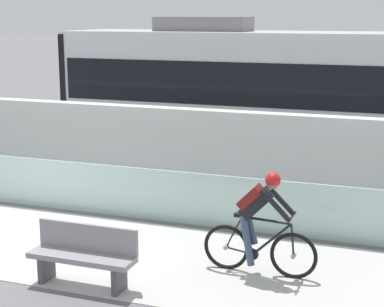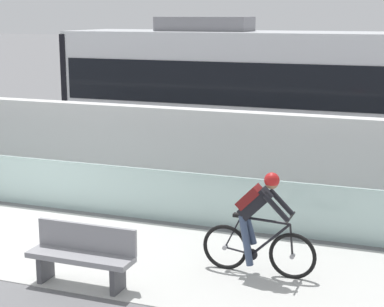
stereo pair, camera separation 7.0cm
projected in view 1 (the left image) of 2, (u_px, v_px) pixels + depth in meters
glass_parapet at (45, 183)px, 13.05m from camera, size 32.00×0.05×1.00m
concrete_barrier_wall at (88, 145)px, 14.60m from camera, size 32.00×0.36×1.92m
tram_rail_near at (135, 162)px, 17.08m from camera, size 32.00×0.08×0.01m
tram_rail_far at (157, 152)px, 18.40m from camera, size 32.00×0.08×0.01m
tram at (277, 95)px, 16.10m from camera, size 11.06×2.54×3.81m
cyclist_on_bike at (259, 224)px, 9.60m from camera, size 1.77×0.58×1.61m
bench at (84, 254)px, 9.27m from camera, size 1.60×0.45×0.89m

